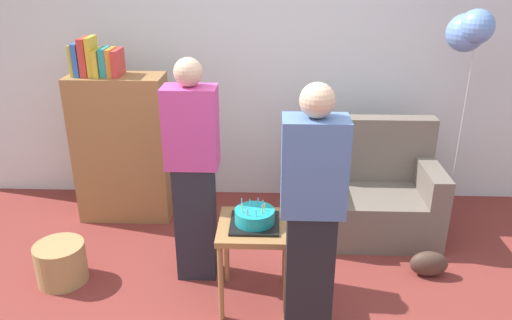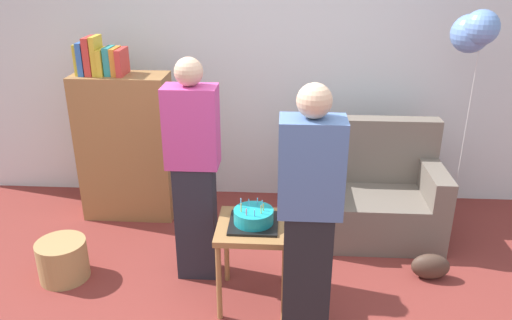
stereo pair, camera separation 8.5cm
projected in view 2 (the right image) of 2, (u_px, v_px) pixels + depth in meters
The scene contains 10 objects.
wall_back at pixel (273, 58), 4.58m from camera, with size 6.00×0.10×2.70m, color silver.
couch at pixel (372, 196), 4.23m from camera, with size 1.10×0.70×0.96m.
bookshelf at pixel (125, 143), 4.42m from camera, with size 0.80×0.36×1.62m.
side_table at pixel (254, 236), 3.32m from camera, with size 0.48×0.48×0.60m.
birthday_cake at pixel (254, 217), 3.27m from camera, with size 0.32×0.32×0.17m.
person_blowing_candles at pixel (194, 172), 3.49m from camera, with size 0.36×0.22×1.63m.
person_holding_cake at pixel (309, 220), 2.87m from camera, with size 0.36×0.22×1.63m.
wicker_basket at pixel (63, 260), 3.69m from camera, with size 0.36×0.36×0.30m, color #A88451.
handbag at pixel (430, 266), 3.70m from camera, with size 0.28×0.14×0.20m, color #473328.
balloon_bunch at pixel (475, 31), 3.67m from camera, with size 0.32×0.35×1.87m.
Camera 2 is at (0.13, -2.54, 2.25)m, focal length 35.22 mm.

